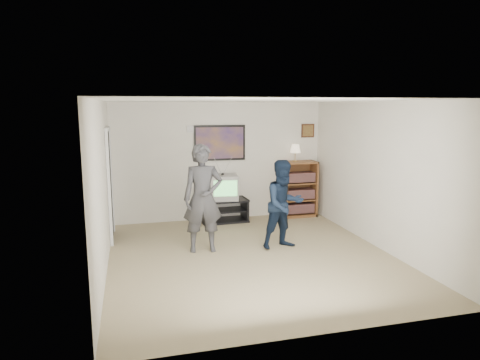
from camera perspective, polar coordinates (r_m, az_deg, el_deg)
name	(u,v)px	position (r m, az deg, el deg)	size (l,w,h in m)	color
room_shell	(246,178)	(7.07, 0.83, 0.32)	(4.51, 5.00, 2.51)	#8C7B59
media_stand	(224,210)	(9.07, -2.12, -4.05)	(0.99, 0.58, 0.48)	black
crt_television	(223,187)	(8.96, -2.31, -0.95)	(0.61, 0.52, 0.52)	#9A9A95
bookshelf	(299,189)	(9.54, 7.85, -1.17)	(0.75, 0.43, 1.23)	#553419
table_lamp	(295,153)	(9.41, 7.38, 3.62)	(0.23, 0.23, 0.37)	beige
person_tall	(203,198)	(7.13, -4.97, -2.45)	(0.66, 0.43, 1.81)	#3A3A3D
person_short	(284,204)	(7.33, 5.88, -3.26)	(0.74, 0.58, 1.53)	black
controller_left	(203,178)	(7.30, -4.92, 0.27)	(0.03, 0.11, 0.03)	white
controller_right	(280,188)	(7.49, 5.37, -1.05)	(0.03, 0.11, 0.03)	white
poster	(220,143)	(9.08, -2.71, 4.96)	(1.10, 0.03, 0.75)	black
air_vent	(194,129)	(8.97, -6.20, 6.78)	(0.28, 0.02, 0.14)	white
small_picture	(308,131)	(9.67, 9.03, 6.52)	(0.30, 0.03, 0.30)	#321A10
doorway	(109,185)	(8.11, -17.02, -0.67)	(0.03, 0.85, 2.00)	black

